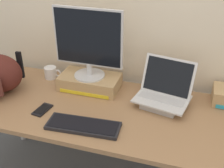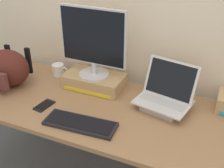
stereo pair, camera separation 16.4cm
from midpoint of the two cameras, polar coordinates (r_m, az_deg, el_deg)
The scene contains 8 objects.
desk at distance 1.83m, azimuth 2.59°, elevation -6.73°, with size 2.02×0.74×0.72m.
toner_box_yellow at distance 2.00m, azimuth -1.20°, elevation 0.58°, with size 0.41×0.23×0.09m.
desktop_monitor at distance 1.88m, azimuth -1.31°, elevation 8.28°, with size 0.47×0.21×0.47m.
open_laptop at distance 1.82m, azimuth 12.98°, elevation -3.17°, with size 0.37×0.31×0.29m.
external_keyboard at distance 1.65m, azimuth -3.50°, elevation -7.96°, with size 0.43×0.17×0.02m.
messenger_backpack at distance 2.09m, azimuth -18.05°, elevation 2.92°, with size 0.33×0.30×0.26m.
coffee_mug at distance 2.19m, azimuth -8.51°, elevation 2.77°, with size 0.13×0.09×0.09m.
cell_phone at distance 1.85m, azimuth -10.89°, elevation -4.27°, with size 0.09×0.14×0.01m.
Camera 2 is at (0.59, -1.35, 1.74)m, focal length 45.89 mm.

